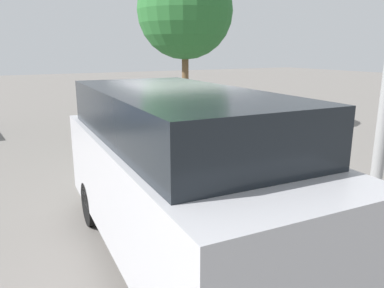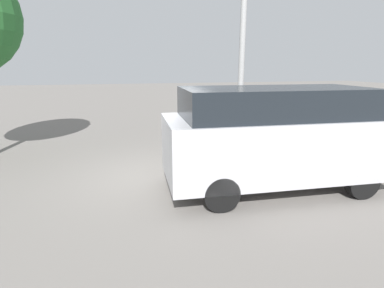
% 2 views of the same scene
% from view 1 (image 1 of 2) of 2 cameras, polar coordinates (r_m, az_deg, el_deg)
% --- Properties ---
extents(ground_plane, '(80.00, 80.00, 0.00)m').
position_cam_1_polar(ground_plane, '(8.05, -1.29, -5.88)').
color(ground_plane, slate).
extents(parking_meter_near, '(0.20, 0.12, 1.40)m').
position_cam_1_polar(parking_meter_near, '(7.57, 3.27, 0.92)').
color(parking_meter_near, gray).
rests_on(parking_meter_near, ground).
extents(parking_meter_far, '(0.20, 0.12, 1.39)m').
position_cam_1_polar(parking_meter_far, '(12.57, -9.90, 6.03)').
color(parking_meter_far, gray).
rests_on(parking_meter_far, ground).
extents(parked_van, '(5.05, 2.21, 2.27)m').
position_cam_1_polar(parked_van, '(4.89, -1.98, -4.10)').
color(parked_van, '#B2B2B7').
rests_on(parked_van, ground).
extents(street_tree, '(3.18, 3.18, 5.61)m').
position_cam_1_polar(street_tree, '(13.12, -1.08, 19.62)').
color(street_tree, brown).
rests_on(street_tree, ground).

